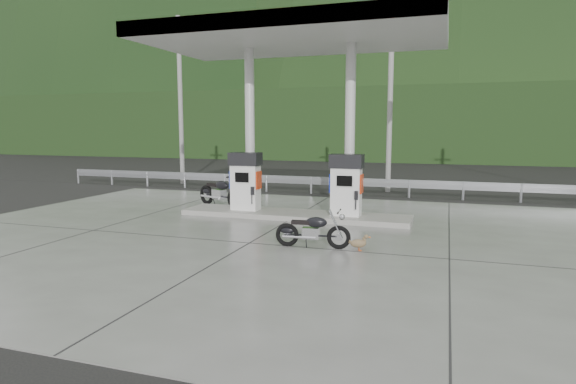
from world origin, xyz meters
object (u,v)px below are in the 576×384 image
(gas_pump_left, at_px, (245,181))
(motorcycle_right, at_px, (313,231))
(gas_pump_right, at_px, (346,185))
(motorcycle_left, at_px, (220,192))
(duck, at_px, (358,244))

(gas_pump_left, distance_m, motorcycle_right, 4.70)
(gas_pump_left, xyz_separation_m, gas_pump_right, (3.20, 0.00, 0.00))
(motorcycle_left, distance_m, duck, 7.24)
(motorcycle_left, bearing_deg, motorcycle_right, -20.47)
(gas_pump_left, xyz_separation_m, duck, (4.17, -3.39, -0.89))
(gas_pump_right, bearing_deg, duck, -74.01)
(gas_pump_right, relative_size, duck, 4.15)
(gas_pump_left, bearing_deg, duck, -39.08)
(motorcycle_right, height_order, duck, motorcycle_right)
(duck, bearing_deg, motorcycle_left, 126.09)
(gas_pump_left, distance_m, motorcycle_left, 1.95)
(gas_pump_left, bearing_deg, motorcycle_left, 141.65)
(gas_pump_right, xyz_separation_m, motorcycle_right, (-0.07, -3.44, -0.67))
(gas_pump_left, distance_m, duck, 5.45)
(motorcycle_left, relative_size, motorcycle_right, 1.28)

